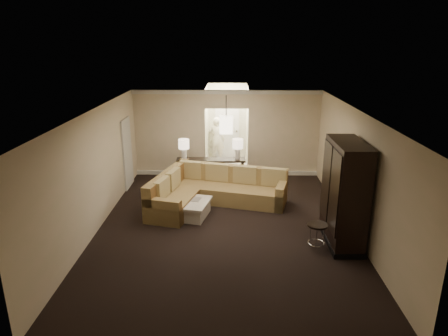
{
  "coord_description": "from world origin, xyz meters",
  "views": [
    {
      "loc": [
        0.13,
        -8.67,
        4.3
      ],
      "look_at": [
        -0.04,
        1.2,
        1.12
      ],
      "focal_mm": 32.0,
      "sensor_mm": 36.0,
      "label": 1
    }
  ],
  "objects_px": {
    "sectional_sofa": "(210,191)",
    "armoire": "(344,196)",
    "drink_table": "(317,231)",
    "person": "(217,137)",
    "coffee_table": "(189,208)",
    "console_table": "(211,169)"
  },
  "relations": [
    {
      "from": "coffee_table",
      "to": "person",
      "type": "xyz_separation_m",
      "value": [
        0.56,
        4.88,
        0.7
      ]
    },
    {
      "from": "sectional_sofa",
      "to": "person",
      "type": "height_order",
      "value": "person"
    },
    {
      "from": "coffee_table",
      "to": "drink_table",
      "type": "bearing_deg",
      "value": -27.98
    },
    {
      "from": "coffee_table",
      "to": "person",
      "type": "distance_m",
      "value": 4.96
    },
    {
      "from": "sectional_sofa",
      "to": "drink_table",
      "type": "distance_m",
      "value": 3.36
    },
    {
      "from": "coffee_table",
      "to": "drink_table",
      "type": "xyz_separation_m",
      "value": [
        2.93,
        -1.56,
        0.18
      ]
    },
    {
      "from": "armoire",
      "to": "person",
      "type": "relative_size",
      "value": 1.25
    },
    {
      "from": "sectional_sofa",
      "to": "coffee_table",
      "type": "distance_m",
      "value": 0.95
    },
    {
      "from": "sectional_sofa",
      "to": "armoire",
      "type": "height_order",
      "value": "armoire"
    },
    {
      "from": "sectional_sofa",
      "to": "console_table",
      "type": "bearing_deg",
      "value": 106.62
    },
    {
      "from": "sectional_sofa",
      "to": "console_table",
      "type": "height_order",
      "value": "sectional_sofa"
    },
    {
      "from": "sectional_sofa",
      "to": "coffee_table",
      "type": "xyz_separation_m",
      "value": [
        -0.52,
        -0.78,
        -0.18
      ]
    },
    {
      "from": "drink_table",
      "to": "person",
      "type": "xyz_separation_m",
      "value": [
        -2.37,
        6.44,
        0.52
      ]
    },
    {
      "from": "coffee_table",
      "to": "console_table",
      "type": "xyz_separation_m",
      "value": [
        0.46,
        2.37,
        0.28
      ]
    },
    {
      "from": "coffee_table",
      "to": "console_table",
      "type": "height_order",
      "value": "console_table"
    },
    {
      "from": "sectional_sofa",
      "to": "drink_table",
      "type": "xyz_separation_m",
      "value": [
        2.41,
        -2.34,
        0.01
      ]
    },
    {
      "from": "sectional_sofa",
      "to": "console_table",
      "type": "relative_size",
      "value": 1.75
    },
    {
      "from": "armoire",
      "to": "drink_table",
      "type": "bearing_deg",
      "value": -154.73
    },
    {
      "from": "drink_table",
      "to": "person",
      "type": "relative_size",
      "value": 0.3
    },
    {
      "from": "armoire",
      "to": "person",
      "type": "distance_m",
      "value": 6.84
    },
    {
      "from": "console_table",
      "to": "sectional_sofa",
      "type": "bearing_deg",
      "value": -90.23
    },
    {
      "from": "armoire",
      "to": "coffee_table",
      "type": "bearing_deg",
      "value": 160.02
    }
  ]
}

